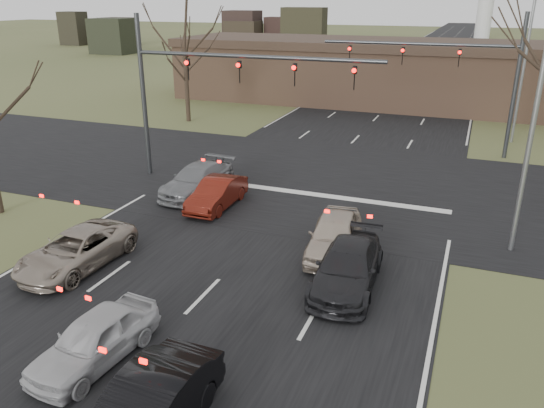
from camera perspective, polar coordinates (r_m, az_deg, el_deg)
The scene contains 15 objects.
ground at distance 14.74m, azimuth -13.15°, elevation -15.31°, with size 360.00×360.00×0.00m, color #4C542D.
road_main at distance 70.44m, azimuth 15.68°, elevation 13.47°, with size 14.00×300.00×0.02m, color black.
road_cross at distance 26.98m, azimuth 4.69°, elevation 2.54°, with size 200.00×14.00×0.02m, color black.
building at distance 48.19m, azimuth 15.34°, elevation 13.41°, with size 42.40×10.40×5.30m.
mast_arm_near at distance 25.97m, azimuth -7.72°, elevation 13.17°, with size 12.12×0.24×8.00m.
mast_arm_far at distance 32.75m, azimuth 19.96°, elevation 13.69°, with size 11.12×0.24×8.00m.
streetlight_right_near at distance 19.84m, azimuth 26.17°, elevation 10.27°, with size 2.34×0.25×10.00m.
streetlight_right_far at distance 36.73m, azimuth 25.38°, elevation 14.54°, with size 2.34×0.25×10.00m.
tree_left_far at distance 40.02m, azimuth -9.58°, elevation 19.13°, with size 5.70×5.70×9.50m.
car_silver_suv at distance 19.34m, azimuth -20.30°, elevation -4.65°, with size 2.09×4.53×1.26m, color gray.
car_white_sedan at distance 14.47m, azimuth -18.53°, elevation -13.61°, with size 1.51×3.76×1.28m, color #B8B9BB.
car_charcoal_sedan at distance 17.11m, azimuth 8.13°, elevation -6.75°, with size 1.88×4.63×1.34m, color black.
car_grey_ahead at distance 25.16m, azimuth -8.05°, elevation 2.59°, with size 1.90×4.68×1.36m, color slate.
car_red_ahead at distance 23.40m, azimuth -5.94°, elevation 1.14°, with size 1.35×3.88×1.28m, color #56150C.
car_silver_ahead at distance 19.16m, azimuth 6.74°, elevation -3.30°, with size 1.72×4.28×1.46m, color #BBAA97.
Camera 1 is at (7.18, -9.54, 8.65)m, focal length 35.00 mm.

